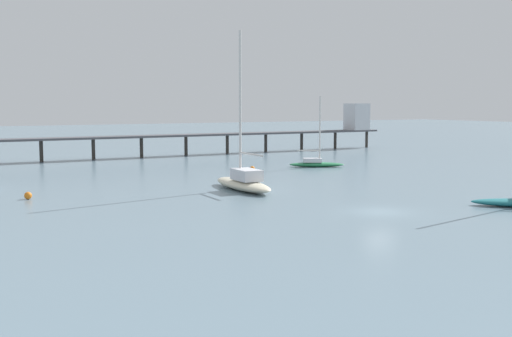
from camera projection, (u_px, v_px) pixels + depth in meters
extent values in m
plane|color=slate|center=(380.00, 212.00, 45.46)|extent=(400.00, 400.00, 0.00)
cube|color=#4C4C51|center=(141.00, 137.00, 91.09)|extent=(87.28, 4.31, 0.30)
cylinder|color=#38332D|center=(41.00, 151.00, 84.20)|extent=(0.50, 0.50, 2.94)
cylinder|color=#38332D|center=(93.00, 149.00, 87.73)|extent=(0.50, 0.50, 2.94)
cylinder|color=#38332D|center=(141.00, 148.00, 91.26)|extent=(0.50, 0.50, 2.94)
cylinder|color=#38332D|center=(186.00, 146.00, 94.78)|extent=(0.50, 0.50, 2.94)
cylinder|color=#38332D|center=(227.00, 144.00, 98.31)|extent=(0.50, 0.50, 2.94)
cylinder|color=#38332D|center=(266.00, 143.00, 101.84)|extent=(0.50, 0.50, 2.94)
cylinder|color=#38332D|center=(302.00, 142.00, 105.37)|extent=(0.50, 0.50, 2.94)
cylinder|color=#38332D|center=(335.00, 140.00, 108.89)|extent=(0.50, 0.50, 2.94)
cylinder|color=#38332D|center=(367.00, 139.00, 112.42)|extent=(0.50, 0.50, 2.94)
cube|color=silver|center=(357.00, 117.00, 110.81)|extent=(3.42, 3.42, 4.69)
ellipsoid|color=#287F4C|center=(317.00, 165.00, 77.76)|extent=(6.81, 4.85, 0.57)
cube|color=silver|center=(312.00, 160.00, 77.71)|extent=(2.57, 2.15, 0.52)
cylinder|color=silver|center=(320.00, 129.00, 77.30)|extent=(0.20, 0.20, 8.23)
cylinder|color=silver|center=(308.00, 151.00, 77.58)|extent=(2.54, 1.53, 0.16)
ellipsoid|color=beige|center=(243.00, 185.00, 57.00)|extent=(3.01, 9.92, 0.97)
cube|color=silver|center=(247.00, 175.00, 56.20)|extent=(1.97, 3.24, 1.01)
cylinder|color=silver|center=(240.00, 105.00, 56.68)|extent=(0.24, 0.24, 13.53)
cylinder|color=silver|center=(251.00, 154.00, 55.19)|extent=(0.35, 4.39, 0.19)
sphere|color=orange|center=(252.00, 169.00, 72.89)|extent=(0.59, 0.59, 0.59)
sphere|color=orange|center=(28.00, 196.00, 51.36)|extent=(0.62, 0.62, 0.62)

